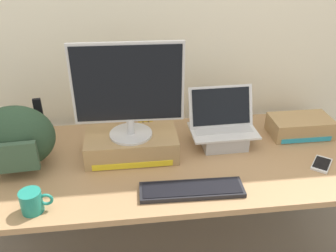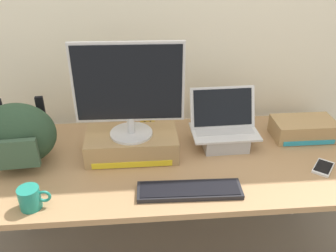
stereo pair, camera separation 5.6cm
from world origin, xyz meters
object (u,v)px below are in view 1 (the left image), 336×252
(desktop_monitor, at_px, (128,90))
(cell_phone, at_px, (322,164))
(plush_toy, at_px, (145,121))
(toner_box_cyan, at_px, (300,126))
(open_laptop, at_px, (222,132))
(messenger_backpack, at_px, (16,138))
(toner_box_yellow, at_px, (132,145))
(coffee_mug, at_px, (32,202))
(external_keyboard, at_px, (192,190))

(desktop_monitor, xyz_separation_m, cell_phone, (0.89, -0.19, -0.34))
(plush_toy, bearing_deg, toner_box_cyan, -11.95)
(open_laptop, relative_size, cell_phone, 2.28)
(messenger_backpack, height_order, plush_toy, messenger_backpack)
(toner_box_yellow, height_order, coffee_mug, toner_box_yellow)
(external_keyboard, bearing_deg, desktop_monitor, 129.63)
(coffee_mug, bearing_deg, cell_phone, 6.90)
(messenger_backpack, relative_size, cell_phone, 2.41)
(open_laptop, bearing_deg, messenger_backpack, -176.36)
(toner_box_yellow, xyz_separation_m, plush_toy, (0.08, 0.27, -0.02))
(external_keyboard, relative_size, coffee_mug, 3.49)
(open_laptop, xyz_separation_m, plush_toy, (-0.38, 0.21, -0.02))
(toner_box_yellow, distance_m, plush_toy, 0.28)
(toner_box_yellow, relative_size, toner_box_cyan, 1.38)
(open_laptop, distance_m, external_keyboard, 0.44)
(external_keyboard, xyz_separation_m, cell_phone, (0.65, 0.12, -0.01))
(desktop_monitor, relative_size, coffee_mug, 3.92)
(coffee_mug, distance_m, cell_phone, 1.30)
(coffee_mug, bearing_deg, plush_toy, 51.76)
(toner_box_yellow, bearing_deg, open_laptop, 7.20)
(open_laptop, height_order, toner_box_cyan, open_laptop)
(desktop_monitor, distance_m, plush_toy, 0.41)
(open_laptop, xyz_separation_m, cell_phone, (0.42, -0.25, -0.06))
(external_keyboard, distance_m, cell_phone, 0.66)
(coffee_mug, xyz_separation_m, plush_toy, (0.49, 0.62, -0.01))
(coffee_mug, relative_size, toner_box_cyan, 0.40)
(external_keyboard, relative_size, cell_phone, 3.01)
(external_keyboard, bearing_deg, cell_phone, 12.03)
(external_keyboard, distance_m, plush_toy, 0.60)
(plush_toy, bearing_deg, coffee_mug, -128.24)
(plush_toy, bearing_deg, cell_phone, -29.79)
(desktop_monitor, height_order, open_laptop, desktop_monitor)
(toner_box_yellow, xyz_separation_m, coffee_mug, (-0.40, -0.35, -0.01))
(external_keyboard, xyz_separation_m, plush_toy, (-0.16, 0.58, 0.03))
(messenger_backpack, relative_size, coffee_mug, 2.79)
(toner_box_yellow, bearing_deg, coffee_mug, -138.81)
(messenger_backpack, distance_m, plush_toy, 0.68)
(plush_toy, distance_m, toner_box_cyan, 0.84)
(messenger_backpack, xyz_separation_m, plush_toy, (0.60, 0.29, -0.11))
(open_laptop, height_order, cell_phone, open_laptop)
(messenger_backpack, height_order, toner_box_cyan, messenger_backpack)
(cell_phone, distance_m, toner_box_cyan, 0.29)
(desktop_monitor, bearing_deg, coffee_mug, -137.03)
(cell_phone, bearing_deg, external_keyboard, -130.66)
(open_laptop, relative_size, messenger_backpack, 0.94)
(desktop_monitor, bearing_deg, messenger_backpack, -175.25)
(desktop_monitor, height_order, toner_box_cyan, desktop_monitor)
(plush_toy, bearing_deg, toner_box_yellow, -107.64)
(desktop_monitor, height_order, cell_phone, desktop_monitor)
(desktop_monitor, height_order, messenger_backpack, desktop_monitor)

